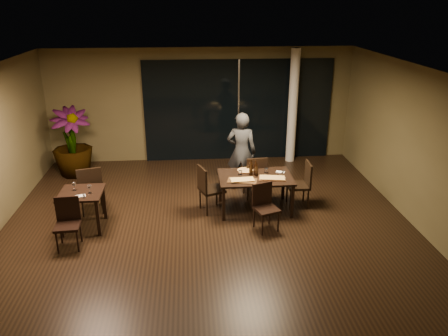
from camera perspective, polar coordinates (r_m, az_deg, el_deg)
ground at (r=8.49m, az=-1.95°, el=-8.05°), size 8.00×8.00×0.00m
wall_back at (r=11.75m, az=-3.06°, el=8.23°), size 8.00×0.10×3.00m
wall_front at (r=4.29m, az=0.69°, el=-17.18°), size 8.00×0.10×3.00m
wall_right at (r=8.99m, az=24.66°, el=2.10°), size 0.10×8.00×3.00m
ceiling at (r=7.48m, az=-2.24°, el=12.52°), size 8.00×8.00×0.04m
window_panel at (r=11.77m, az=1.88°, el=7.52°), size 5.00×0.06×2.70m
column at (r=11.68m, az=8.97°, el=7.92°), size 0.24×0.24×3.00m
main_table at (r=9.00m, az=4.11°, el=-1.52°), size 1.50×1.00×0.75m
side_table at (r=8.72m, az=-18.10°, el=-3.76°), size 0.80×0.80×0.75m
chair_main_far at (r=9.57m, az=4.10°, el=-0.92°), size 0.50×0.50×0.98m
chair_main_near at (r=8.37m, az=5.31°, el=-4.71°), size 0.53×0.53×0.90m
chair_main_left at (r=8.94m, az=-2.13°, el=-2.46°), size 0.59×0.59×1.00m
chair_main_right at (r=9.34m, az=10.18°, el=-1.81°), size 0.46×0.46×0.98m
chair_side_far at (r=9.25m, az=-17.04°, el=-2.45°), size 0.59×0.59×1.04m
chair_side_near at (r=8.23m, az=-19.73°, el=-6.40°), size 0.45×0.45×0.91m
diner at (r=9.89m, az=2.29°, el=2.14°), size 0.70×0.55×1.82m
potted_plant at (r=11.37m, az=-19.26°, el=3.19°), size 1.24×1.24×1.70m
pizza_board_left at (r=8.73m, az=2.40°, el=-1.66°), size 0.63×0.41×0.01m
pizza_board_right at (r=8.86m, az=6.31°, el=-1.40°), size 0.58×0.34×0.01m
oblong_pizza_left at (r=8.72m, az=2.40°, el=-1.56°), size 0.46×0.23×0.02m
oblong_pizza_right at (r=8.86m, az=6.31°, el=-1.30°), size 0.51×0.30×0.02m
round_pizza at (r=9.24m, az=2.79°, el=-0.32°), size 0.33×0.33×0.01m
bottle_a at (r=8.97m, az=3.54°, el=0.07°), size 0.07×0.07×0.33m
bottle_b at (r=8.95m, az=4.29°, el=-0.16°), size 0.06×0.06×0.29m
bottle_c at (r=8.98m, az=4.14°, el=0.01°), size 0.07×0.07×0.31m
tumbler_left at (r=9.02m, az=2.15°, el=-0.60°), size 0.08×0.08×0.09m
tumbler_right at (r=9.15m, az=5.53°, el=-0.34°), size 0.08×0.08×0.10m
napkin_near at (r=8.94m, az=7.42°, el=-1.24°), size 0.20×0.13×0.01m
napkin_far at (r=9.22m, az=7.36°, el=-0.52°), size 0.20×0.16×0.01m
wine_glass_a at (r=8.75m, az=-18.98°, el=-2.27°), size 0.07×0.07×0.17m
wine_glass_b at (r=8.54m, az=-17.17°, el=-2.63°), size 0.07×0.07×0.17m
side_napkin at (r=8.48m, az=-18.24°, el=-3.50°), size 0.20×0.16×0.01m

